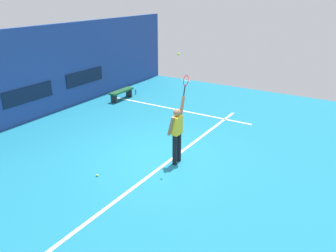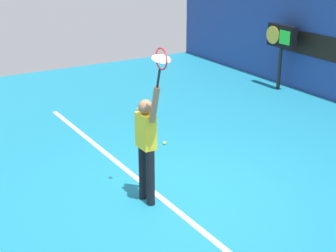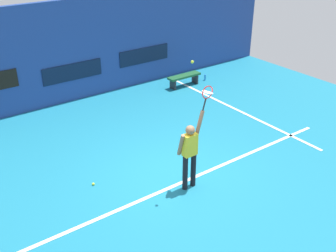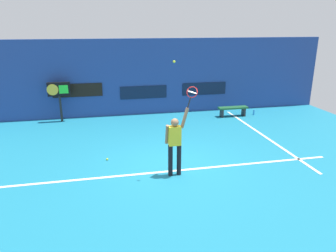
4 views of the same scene
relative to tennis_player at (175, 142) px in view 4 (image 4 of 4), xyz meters
The scene contains 14 objects.
ground_plane 1.19m from the tennis_player, 87.87° to the left, with size 18.00×18.00×0.00m, color teal.
back_wall 6.75m from the tennis_player, 89.80° to the left, with size 18.00×0.20×3.53m, color navy.
sponsor_banner_center 6.59m from the tennis_player, 89.80° to the left, with size 2.20×0.03×0.60m, color #0C1933.
sponsor_banner_portside 7.24m from the tennis_player, 114.31° to the left, with size 2.20×0.03×0.60m, color black.
sponsor_banner_starboard 7.25m from the tennis_player, 65.36° to the left, with size 2.20×0.03×0.60m, color #0C1933.
court_baseline 1.03m from the tennis_player, 84.20° to the left, with size 10.00×0.10×0.01m, color white.
court_sideline 5.01m from the tennis_player, 32.32° to the left, with size 0.10×7.00×0.01m, color white.
tennis_player is the anchor object (origin of this frame).
tennis_racket 1.43m from the tennis_player, ahead, with size 0.39×0.27×0.63m.
tennis_ball 2.21m from the tennis_player, 128.62° to the right, with size 0.07×0.07×0.07m, color #CCE033.
scoreboard_clock 7.25m from the tennis_player, 121.03° to the left, with size 0.96×0.20×1.75m.
court_bench 6.78m from the tennis_player, 52.92° to the left, with size 1.40×0.36×0.45m.
water_bottle 7.50m from the tennis_player, 46.28° to the left, with size 0.07×0.07×0.24m, color #338CD8.
spare_ball 2.55m from the tennis_player, 142.42° to the left, with size 0.07×0.07×0.07m, color #CCE033.
Camera 4 is at (-1.92, -8.63, 4.12)m, focal length 33.76 mm.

